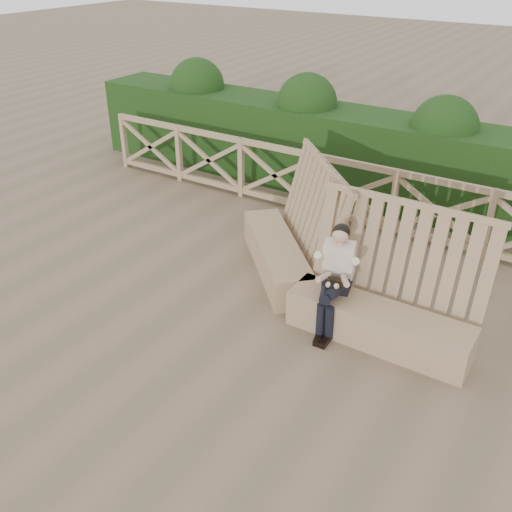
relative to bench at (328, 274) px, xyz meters
The scene contains 5 objects.
ground 1.49m from the bench, 119.65° to the right, with size 60.00×60.00×0.00m, color brown.
bench is the anchor object (origin of this frame).
woman 0.62m from the bench, 55.95° to the right, with size 0.43×0.80×1.32m.
guardrail 2.37m from the bench, 107.52° to the left, with size 10.10×0.09×1.10m.
hedge 3.54m from the bench, 101.63° to the left, with size 12.00×1.20×1.50m, color black.
Camera 1 is at (3.29, -4.50, 4.17)m, focal length 40.00 mm.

